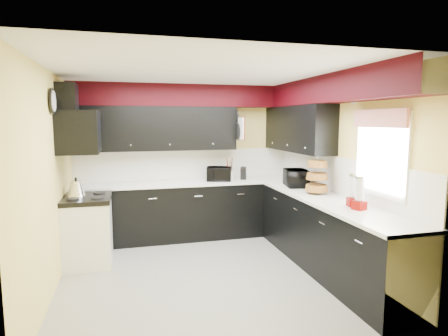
% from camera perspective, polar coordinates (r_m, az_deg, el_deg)
% --- Properties ---
extents(ground, '(3.60, 3.60, 0.00)m').
position_cam_1_polar(ground, '(4.96, -2.38, -15.63)').
color(ground, gray).
rests_on(ground, ground).
extents(wall_back, '(3.60, 0.06, 2.50)m').
position_cam_1_polar(wall_back, '(6.38, -5.92, 1.11)').
color(wall_back, '#E0C666').
rests_on(wall_back, ground).
extents(wall_right, '(0.06, 3.60, 2.50)m').
position_cam_1_polar(wall_right, '(5.30, 16.92, -0.41)').
color(wall_right, '#E0C666').
rests_on(wall_right, ground).
extents(wall_left, '(0.06, 3.60, 2.50)m').
position_cam_1_polar(wall_left, '(4.59, -24.99, -1.92)').
color(wall_left, '#E0C666').
rests_on(wall_left, ground).
extents(ceiling, '(3.60, 3.60, 0.06)m').
position_cam_1_polar(ceiling, '(4.61, -2.55, 14.39)').
color(ceiling, white).
rests_on(ceiling, wall_back).
extents(cab_back, '(3.60, 0.60, 0.90)m').
position_cam_1_polar(cab_back, '(6.22, -5.39, -6.52)').
color(cab_back, black).
rests_on(cab_back, ground).
extents(cab_right, '(0.60, 3.00, 0.90)m').
position_cam_1_polar(cab_right, '(5.06, 15.45, -9.98)').
color(cab_right, black).
rests_on(cab_right, ground).
extents(counter_back, '(3.62, 0.64, 0.04)m').
position_cam_1_polar(counter_back, '(6.13, -5.45, -2.25)').
color(counter_back, white).
rests_on(counter_back, cab_back).
extents(counter_right, '(0.64, 3.02, 0.04)m').
position_cam_1_polar(counter_right, '(4.95, 15.63, -4.77)').
color(counter_right, white).
rests_on(counter_right, cab_right).
extents(splash_back, '(3.60, 0.02, 0.50)m').
position_cam_1_polar(splash_back, '(6.37, -5.90, 0.56)').
color(splash_back, white).
rests_on(splash_back, counter_back).
extents(splash_right, '(0.02, 3.60, 0.50)m').
position_cam_1_polar(splash_right, '(5.30, 16.80, -1.06)').
color(splash_right, white).
rests_on(splash_right, counter_right).
extents(upper_back, '(2.60, 0.35, 0.70)m').
position_cam_1_polar(upper_back, '(6.11, -10.39, 5.93)').
color(upper_back, black).
rests_on(upper_back, wall_back).
extents(upper_right, '(0.35, 1.80, 0.70)m').
position_cam_1_polar(upper_right, '(5.96, 11.12, 5.89)').
color(upper_right, black).
rests_on(upper_right, wall_right).
extents(soffit_back, '(3.60, 0.36, 0.35)m').
position_cam_1_polar(soffit_back, '(6.18, -5.79, 10.90)').
color(soffit_back, black).
rests_on(soffit_back, wall_back).
extents(soffit_right, '(0.36, 3.24, 0.35)m').
position_cam_1_polar(soffit_right, '(5.02, 16.69, 11.49)').
color(soffit_right, black).
rests_on(soffit_right, wall_right).
extents(stove, '(0.60, 0.75, 0.86)m').
position_cam_1_polar(stove, '(5.45, -19.99, -9.14)').
color(stove, white).
rests_on(stove, ground).
extents(cooktop, '(0.62, 0.77, 0.06)m').
position_cam_1_polar(cooktop, '(5.34, -20.21, -4.40)').
color(cooktop, black).
rests_on(cooktop, stove).
extents(hood, '(0.50, 0.78, 0.55)m').
position_cam_1_polar(hood, '(5.25, -21.18, 5.16)').
color(hood, black).
rests_on(hood, wall_left).
extents(hood_duct, '(0.24, 0.40, 0.40)m').
position_cam_1_polar(hood_duct, '(5.27, -22.81, 9.66)').
color(hood_duct, black).
rests_on(hood_duct, wall_left).
extents(window, '(0.03, 0.86, 0.96)m').
position_cam_1_polar(window, '(4.52, 22.88, 1.90)').
color(window, white).
rests_on(window, wall_right).
extents(valance, '(0.04, 0.88, 0.20)m').
position_cam_1_polar(valance, '(4.47, 22.57, 6.99)').
color(valance, red).
rests_on(valance, wall_right).
extents(pan_top, '(0.03, 0.22, 0.40)m').
position_cam_1_polar(pan_top, '(6.28, 1.84, 7.90)').
color(pan_top, black).
rests_on(pan_top, upper_back).
extents(pan_mid, '(0.03, 0.28, 0.46)m').
position_cam_1_polar(pan_mid, '(6.15, 2.17, 5.59)').
color(pan_mid, black).
rests_on(pan_mid, upper_back).
extents(pan_low, '(0.03, 0.24, 0.42)m').
position_cam_1_polar(pan_low, '(6.40, 1.49, 5.39)').
color(pan_low, black).
rests_on(pan_low, upper_back).
extents(cut_board, '(0.03, 0.26, 0.35)m').
position_cam_1_polar(cut_board, '(6.04, 2.60, 6.03)').
color(cut_board, white).
rests_on(cut_board, upper_back).
extents(baskets, '(0.27, 0.27, 0.50)m').
position_cam_1_polar(baskets, '(5.21, 13.98, -1.21)').
color(baskets, brown).
rests_on(baskets, upper_right).
extents(clock, '(0.03, 0.30, 0.30)m').
position_cam_1_polar(clock, '(4.79, -24.69, 9.27)').
color(clock, black).
rests_on(clock, wall_left).
extents(deco_plate, '(0.03, 0.24, 0.24)m').
position_cam_1_polar(deco_plate, '(4.96, 19.20, 10.59)').
color(deco_plate, white).
rests_on(deco_plate, wall_right).
extents(toaster_oven, '(0.47, 0.43, 0.23)m').
position_cam_1_polar(toaster_oven, '(6.16, -0.76, -0.90)').
color(toaster_oven, black).
rests_on(toaster_oven, counter_back).
extents(microwave, '(0.40, 0.51, 0.26)m').
position_cam_1_polar(microwave, '(5.74, 10.96, -1.51)').
color(microwave, black).
rests_on(microwave, counter_right).
extents(utensil_crock, '(0.18, 0.18, 0.15)m').
position_cam_1_polar(utensil_crock, '(6.20, 0.86, -1.20)').
color(utensil_crock, white).
rests_on(utensil_crock, counter_back).
extents(knife_block, '(0.13, 0.15, 0.20)m').
position_cam_1_polar(knife_block, '(6.30, 2.97, -0.84)').
color(knife_block, black).
rests_on(knife_block, counter_back).
extents(kettle, '(0.27, 0.27, 0.21)m').
position_cam_1_polar(kettle, '(5.39, -21.60, -2.92)').
color(kettle, silver).
rests_on(kettle, cooktop).
extents(dispenser_a, '(0.15, 0.15, 0.34)m').
position_cam_1_polar(dispenser_a, '(4.57, 19.15, -3.44)').
color(dispenser_a, '#5A0007').
rests_on(dispenser_a, counter_right).
extents(dispenser_b, '(0.16, 0.16, 0.34)m').
position_cam_1_polar(dispenser_b, '(4.42, 19.96, -3.84)').
color(dispenser_b, '#591209').
rests_on(dispenser_b, counter_right).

